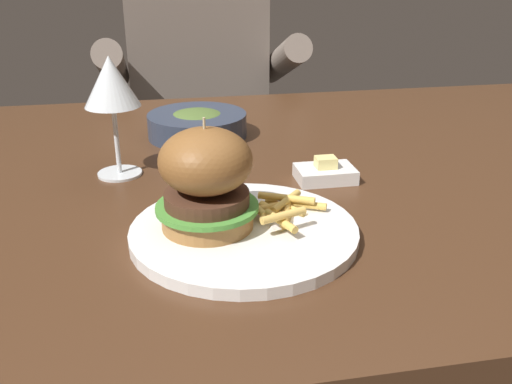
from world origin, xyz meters
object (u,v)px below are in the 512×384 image
Objects in this scene: burger_sandwich at (206,179)px; butter_dish at (325,173)px; main_plate at (244,232)px; soup_bowl at (197,124)px; diner_person at (200,135)px; wine_glass at (111,85)px.

burger_sandwich is 0.25m from butter_dish.
butter_dish is at bearing 37.79° from burger_sandwich.
soup_bowl is at bearing 92.44° from main_plate.
butter_dish is 0.30m from soup_bowl.
diner_person is (0.08, 0.96, -0.25)m from burger_sandwich.
wine_glass is at bearing 165.07° from butter_dish.
diner_person is (0.05, 0.57, -0.20)m from soup_bowl.
burger_sandwich reaches higher than soup_bowl.
diner_person reaches higher than main_plate.
main_plate is 0.23× the size of diner_person.
main_plate is at bearing -133.39° from butter_dish.
diner_person is at bearing 84.75° from soup_bowl.
wine_glass is 2.11× the size of butter_dish.
butter_dish is at bearing 46.61° from main_plate.
main_plate is 0.08m from burger_sandwich.
main_plate is at bearing -87.56° from soup_bowl.
butter_dish is at bearing -56.47° from soup_bowl.
soup_bowl reaches higher than main_plate.
wine_glass reaches higher than main_plate.
soup_bowl is at bearing 86.47° from burger_sandwich.
diner_person is at bearing 75.87° from wine_glass.
soup_bowl reaches higher than butter_dish.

